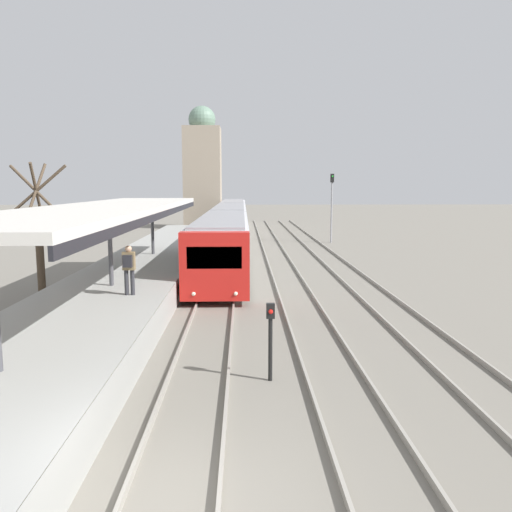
% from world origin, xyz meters
% --- Properties ---
extents(ground_plane, '(240.00, 240.00, 0.00)m').
position_xyz_m(ground_plane, '(0.00, 0.00, 0.00)').
color(ground_plane, slate).
extents(track_platform_line, '(1.51, 120.00, 0.15)m').
position_xyz_m(track_platform_line, '(0.00, 0.00, 0.07)').
color(track_platform_line, gray).
rests_on(track_platform_line, ground_plane).
extents(track_middle_line, '(1.51, 120.00, 0.15)m').
position_xyz_m(track_middle_line, '(3.32, 0.00, 0.07)').
color(track_middle_line, gray).
rests_on(track_middle_line, ground_plane).
extents(platform_canopy, '(4.00, 21.37, 2.93)m').
position_xyz_m(platform_canopy, '(-3.69, 11.40, 3.85)').
color(platform_canopy, beige).
rests_on(platform_canopy, station_platform).
extents(person_on_platform, '(0.40, 0.40, 1.66)m').
position_xyz_m(person_on_platform, '(-2.71, 9.74, 2.02)').
color(person_on_platform, '#2D2D33').
rests_on(person_on_platform, station_platform).
extents(train_near, '(2.70, 45.32, 3.03)m').
position_xyz_m(train_near, '(0.00, 34.69, 1.68)').
color(train_near, red).
rests_on(train_near, ground_plane).
extents(signal_post_near, '(0.20, 0.21, 1.90)m').
position_xyz_m(signal_post_near, '(1.73, 4.79, 1.18)').
color(signal_post_near, black).
rests_on(signal_post_near, ground_plane).
extents(signal_mast_far, '(0.28, 0.29, 5.64)m').
position_xyz_m(signal_mast_far, '(8.38, 34.19, 3.50)').
color(signal_mast_far, gray).
rests_on(signal_mast_far, ground_plane).
extents(distant_domed_building, '(4.00, 4.00, 13.27)m').
position_xyz_m(distant_domed_building, '(-3.31, 49.15, 6.29)').
color(distant_domed_building, gray).
rests_on(distant_domed_building, ground_plane).
extents(bare_tree_background, '(2.56, 1.61, 5.59)m').
position_xyz_m(bare_tree_background, '(-7.35, 14.08, 2.60)').
color(bare_tree_background, '#4C3D2D').
rests_on(bare_tree_background, ground_plane).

